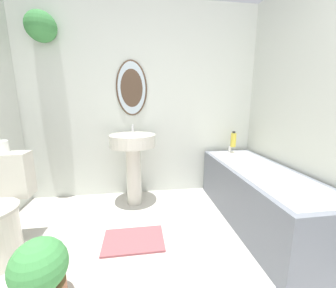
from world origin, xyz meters
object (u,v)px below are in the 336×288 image
Objects in this scene: pedestal_sink at (133,153)px; potted_plant at (40,273)px; toilet_paper_roll at (1,147)px; bathtub at (259,195)px; shampoo_bottle at (233,140)px.

potted_plant is at bearing -112.93° from pedestal_sink.
potted_plant is 3.97× the size of toilet_paper_roll.
pedestal_sink is 0.57× the size of bathtub.
toilet_paper_roll is (-2.30, 0.03, 0.56)m from bathtub.
bathtub is 3.79× the size of potted_plant.
shampoo_bottle is 1.85× the size of toilet_paper_roll.
shampoo_bottle reaches higher than potted_plant.
shampoo_bottle is 2.43m from toilet_paper_roll.
bathtub is at bearing -24.60° from pedestal_sink.
shampoo_bottle is 0.47× the size of potted_plant.
shampoo_bottle reaches higher than bathtub.
bathtub is 2.37m from toilet_paper_roll.
toilet_paper_roll reaches higher than bathtub.
shampoo_bottle is at bearing 36.98° from potted_plant.
bathtub is (1.26, -0.58, -0.33)m from pedestal_sink.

